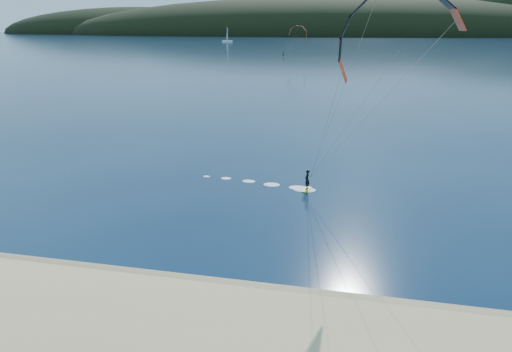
{
  "coord_description": "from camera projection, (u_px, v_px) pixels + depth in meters",
  "views": [
    {
      "loc": [
        7.75,
        -16.92,
        13.94
      ],
      "look_at": [
        1.9,
        10.0,
        5.0
      ],
      "focal_mm": 32.6,
      "sensor_mm": 36.0,
      "label": 1
    }
  ],
  "objects": [
    {
      "name": "ground",
      "position": [
        171.0,
        340.0,
        21.6
      ],
      "size": [
        1800.0,
        1800.0,
        0.0
      ],
      "primitive_type": "plane",
      "color": "#071C3A",
      "rests_on": "ground"
    },
    {
      "name": "wet_sand",
      "position": [
        202.0,
        288.0,
        25.76
      ],
      "size": [
        220.0,
        2.5,
        0.1
      ],
      "color": "olive",
      "rests_on": "ground"
    },
    {
      "name": "headland",
      "position": [
        357.0,
        35.0,
        714.13
      ],
      "size": [
        1200.0,
        310.0,
        140.0
      ],
      "color": "black",
      "rests_on": "ground"
    },
    {
      "name": "kitesurfer_near",
      "position": [
        394.0,
        56.0,
        31.04
      ],
      "size": [
        21.53,
        8.96,
        16.08
      ],
      "color": "yellow",
      "rests_on": "ground"
    },
    {
      "name": "kitesurfer_far",
      "position": [
        298.0,
        35.0,
        204.9
      ],
      "size": [
        11.86,
        8.04,
        13.12
      ],
      "color": "yellow",
      "rests_on": "ground"
    },
    {
      "name": "sailboat",
      "position": [
        227.0,
        41.0,
        414.88
      ],
      "size": [
        9.4,
        5.93,
        13.17
      ],
      "color": "white",
      "rests_on": "ground"
    }
  ]
}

